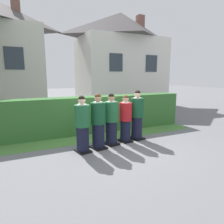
{
  "coord_description": "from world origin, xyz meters",
  "views": [
    {
      "loc": [
        -2.55,
        -5.51,
        2.15
      ],
      "look_at": [
        0.0,
        0.0,
        1.05
      ],
      "focal_mm": 32.04,
      "sensor_mm": 36.0,
      "label": 1
    }
  ],
  "objects_px": {
    "student_front_row_0": "(82,126)",
    "student_front_row_1": "(98,123)",
    "student_front_row_2": "(111,121)",
    "student_in_red_blazer": "(125,120)",
    "student_front_row_4": "(137,116)"
  },
  "relations": [
    {
      "from": "student_in_red_blazer",
      "to": "student_front_row_4",
      "type": "bearing_deg",
      "value": 9.34
    },
    {
      "from": "student_in_red_blazer",
      "to": "student_front_row_1",
      "type": "bearing_deg",
      "value": -168.26
    },
    {
      "from": "student_front_row_0",
      "to": "student_front_row_2",
      "type": "height_order",
      "value": "student_front_row_2"
    },
    {
      "from": "student_front_row_0",
      "to": "student_in_red_blazer",
      "type": "distance_m",
      "value": 1.57
    },
    {
      "from": "student_in_red_blazer",
      "to": "student_front_row_4",
      "type": "xyz_separation_m",
      "value": [
        0.49,
        0.08,
        0.07
      ]
    },
    {
      "from": "student_front_row_0",
      "to": "student_front_row_1",
      "type": "distance_m",
      "value": 0.51
    },
    {
      "from": "student_front_row_1",
      "to": "student_front_row_4",
      "type": "relative_size",
      "value": 0.98
    },
    {
      "from": "student_front_row_2",
      "to": "student_front_row_4",
      "type": "relative_size",
      "value": 0.96
    },
    {
      "from": "student_front_row_2",
      "to": "student_in_red_blazer",
      "type": "xyz_separation_m",
      "value": [
        0.54,
        0.06,
        -0.04
      ]
    },
    {
      "from": "student_front_row_2",
      "to": "student_front_row_4",
      "type": "height_order",
      "value": "student_front_row_4"
    },
    {
      "from": "student_front_row_2",
      "to": "student_in_red_blazer",
      "type": "relative_size",
      "value": 1.05
    },
    {
      "from": "student_front_row_1",
      "to": "student_front_row_4",
      "type": "height_order",
      "value": "student_front_row_4"
    },
    {
      "from": "student_front_row_2",
      "to": "student_front_row_0",
      "type": "bearing_deg",
      "value": -167.07
    },
    {
      "from": "student_front_row_4",
      "to": "student_front_row_0",
      "type": "bearing_deg",
      "value": -169.54
    },
    {
      "from": "student_front_row_0",
      "to": "student_front_row_4",
      "type": "bearing_deg",
      "value": 10.46
    }
  ]
}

